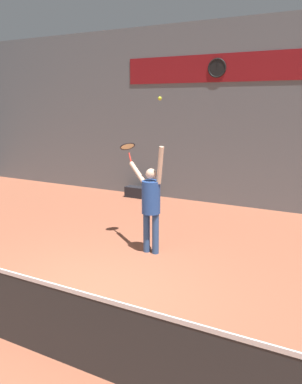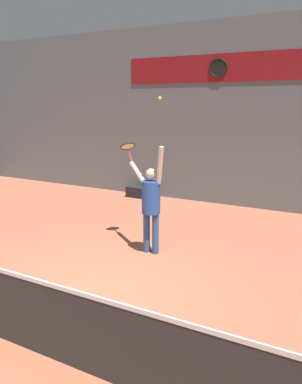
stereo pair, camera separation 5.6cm
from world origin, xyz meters
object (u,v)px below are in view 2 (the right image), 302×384
at_px(tennis_player, 151,201).
at_px(tennis_ball, 160,98).
at_px(tennis_racket, 128,147).
at_px(scoreboard_clock, 218,68).
at_px(equipment_bag, 137,192).

xyz_separation_m(tennis_player, tennis_ball, (0.24, -0.13, 1.88)).
bearing_deg(tennis_racket, tennis_ball, -31.89).
height_order(scoreboard_clock, tennis_racket, scoreboard_clock).
distance_m(scoreboard_clock, tennis_ball, 4.33).
bearing_deg(equipment_bag, tennis_player, -56.68).
bearing_deg(tennis_ball, tennis_player, 151.78).
relative_size(scoreboard_clock, tennis_racket, 1.21).
bearing_deg(tennis_player, equipment_bag, 123.32).
distance_m(scoreboard_clock, equipment_bag, 4.29).
distance_m(tennis_racket, equipment_bag, 4.00).
height_order(tennis_racket, tennis_ball, tennis_ball).
bearing_deg(scoreboard_clock, tennis_player, -88.30).
bearing_deg(tennis_player, tennis_ball, -28.22).
height_order(scoreboard_clock, tennis_ball, scoreboard_clock).
relative_size(tennis_racket, equipment_bag, 0.65).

